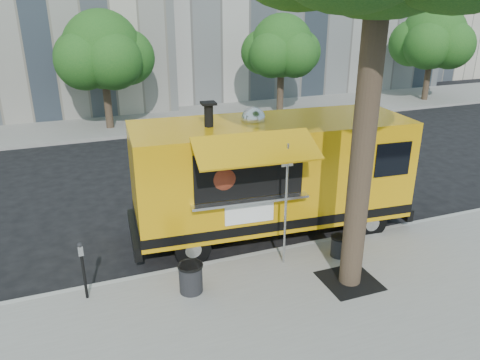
# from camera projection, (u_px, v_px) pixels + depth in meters

# --- Properties ---
(ground) EXTENTS (120.00, 120.00, 0.00)m
(ground) POSITION_uv_depth(u_px,v_px,m) (204.00, 249.00, 12.22)
(ground) COLOR black
(ground) RESTS_ON ground
(sidewalk) EXTENTS (60.00, 6.00, 0.15)m
(sidewalk) POSITION_uv_depth(u_px,v_px,m) (265.00, 347.00, 8.71)
(sidewalk) COLOR gray
(sidewalk) RESTS_ON ground
(curb) EXTENTS (60.00, 0.14, 0.16)m
(curb) POSITION_uv_depth(u_px,v_px,m) (215.00, 264.00, 11.38)
(curb) COLOR #999993
(curb) RESTS_ON ground
(far_sidewalk) EXTENTS (60.00, 5.00, 0.15)m
(far_sidewalk) POSITION_uv_depth(u_px,v_px,m) (129.00, 123.00, 23.94)
(far_sidewalk) COLOR gray
(far_sidewalk) RESTS_ON ground
(tree_well) EXTENTS (1.20, 1.20, 0.02)m
(tree_well) POSITION_uv_depth(u_px,v_px,m) (349.00, 281.00, 10.58)
(tree_well) COLOR black
(tree_well) RESTS_ON sidewalk
(far_tree_b) EXTENTS (3.60, 3.60, 5.50)m
(far_tree_b) POSITION_uv_depth(u_px,v_px,m) (102.00, 50.00, 21.53)
(far_tree_b) COLOR #33261C
(far_tree_b) RESTS_ON far_sidewalk
(far_tree_c) EXTENTS (3.24, 3.24, 5.21)m
(far_tree_c) POSITION_uv_depth(u_px,v_px,m) (282.00, 46.00, 24.26)
(far_tree_c) COLOR #33261C
(far_tree_c) RESTS_ON far_sidewalk
(far_tree_d) EXTENTS (3.78, 3.78, 5.64)m
(far_tree_d) POSITION_uv_depth(u_px,v_px,m) (433.00, 37.00, 27.65)
(far_tree_d) COLOR #33261C
(far_tree_d) RESTS_ON far_sidewalk
(sign_post) EXTENTS (0.28, 0.06, 3.00)m
(sign_post) POSITION_uv_depth(u_px,v_px,m) (286.00, 198.00, 10.70)
(sign_post) COLOR silver
(sign_post) RESTS_ON sidewalk
(parking_meter) EXTENTS (0.11, 0.11, 1.33)m
(parking_meter) POSITION_uv_depth(u_px,v_px,m) (83.00, 264.00, 9.70)
(parking_meter) COLOR black
(parking_meter) RESTS_ON sidewalk
(food_truck) EXTENTS (7.72, 3.78, 3.75)m
(food_truck) POSITION_uv_depth(u_px,v_px,m) (270.00, 174.00, 12.42)
(food_truck) COLOR #DD9D0B
(food_truck) RESTS_ON ground
(trash_bin_left) EXTENTS (0.55, 0.55, 0.66)m
(trash_bin_left) POSITION_uv_depth(u_px,v_px,m) (191.00, 277.00, 10.10)
(trash_bin_left) COLOR black
(trash_bin_left) RESTS_ON sidewalk
(trash_bin_right) EXTENTS (0.44, 0.44, 0.53)m
(trash_bin_right) POSITION_uv_depth(u_px,v_px,m) (339.00, 245.00, 11.52)
(trash_bin_right) COLOR black
(trash_bin_right) RESTS_ON sidewalk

